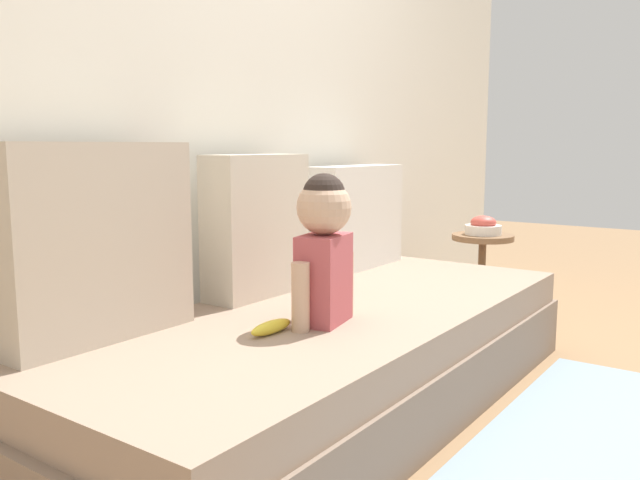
# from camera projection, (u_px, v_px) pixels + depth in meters

# --- Properties ---
(ground_plane) EXTENTS (12.00, 12.00, 0.00)m
(ground_plane) POSITION_uv_depth(u_px,v_px,m) (334.00, 407.00, 2.31)
(ground_plane) COLOR #93704C
(back_wall) EXTENTS (5.44, 0.10, 2.26)m
(back_wall) POSITION_uv_depth(u_px,v_px,m) (209.00, 92.00, 2.49)
(back_wall) COLOR silver
(back_wall) RESTS_ON ground
(couch) EXTENTS (2.24, 0.91, 0.36)m
(couch) POSITION_uv_depth(u_px,v_px,m) (334.00, 359.00, 2.29)
(couch) COLOR #826C5B
(couch) RESTS_ON ground
(throw_pillow_left) EXTENTS (0.59, 0.16, 0.57)m
(throw_pillow_left) POSITION_uv_depth(u_px,v_px,m) (97.00, 242.00, 1.86)
(throw_pillow_left) COLOR #C1B29E
(throw_pillow_left) RESTS_ON couch
(throw_pillow_center) EXTENTS (0.44, 0.16, 0.53)m
(throw_pillow_center) POSITION_uv_depth(u_px,v_px,m) (257.00, 226.00, 2.43)
(throw_pillow_center) COLOR beige
(throw_pillow_center) RESTS_ON couch
(throw_pillow_right) EXTENTS (0.58, 0.16, 0.47)m
(throw_pillow_right) POSITION_uv_depth(u_px,v_px,m) (356.00, 217.00, 2.99)
(throw_pillow_right) COLOR silver
(throw_pillow_right) RESTS_ON couch
(toddler) EXTENTS (0.30, 0.17, 0.48)m
(toddler) POSITION_uv_depth(u_px,v_px,m) (324.00, 243.00, 2.04)
(toddler) COLOR #B24C51
(toddler) RESTS_ON couch
(banana) EXTENTS (0.17, 0.05, 0.04)m
(banana) POSITION_uv_depth(u_px,v_px,m) (271.00, 327.00, 1.95)
(banana) COLOR yellow
(banana) RESTS_ON couch
(side_table) EXTENTS (0.32, 0.32, 0.46)m
(side_table) POSITION_uv_depth(u_px,v_px,m) (482.00, 255.00, 3.45)
(side_table) COLOR brown
(side_table) RESTS_ON ground
(fruit_bowl) EXTENTS (0.19, 0.19, 0.10)m
(fruit_bowl) POSITION_uv_depth(u_px,v_px,m) (483.00, 227.00, 3.42)
(fruit_bowl) COLOR silver
(fruit_bowl) RESTS_ON side_table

